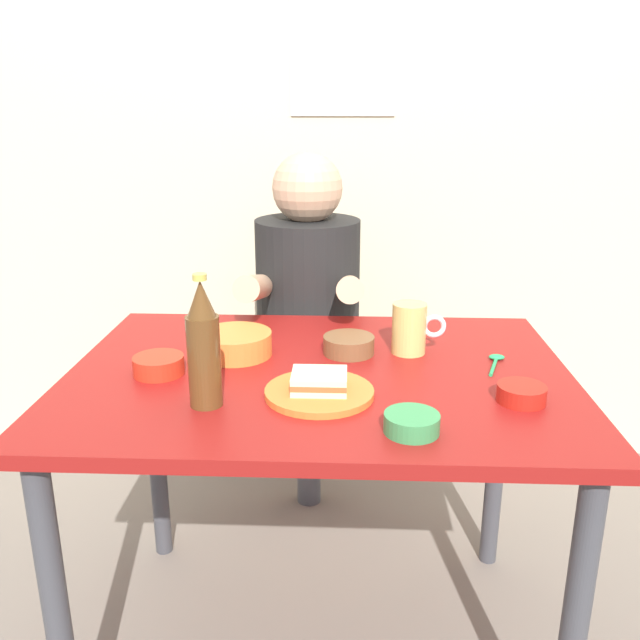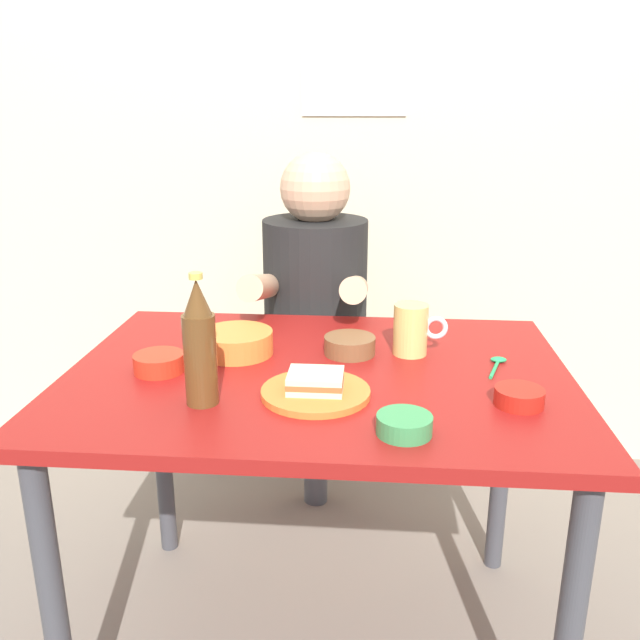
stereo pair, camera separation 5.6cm
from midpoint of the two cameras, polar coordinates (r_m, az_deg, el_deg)
name	(u,v)px [view 1 (the left image)]	position (r m, az deg, el deg)	size (l,w,h in m)	color
ground_plane	(319,640)	(1.87, -1.03, -25.79)	(6.00, 6.00, 0.00)	slate
wall_back	(333,105)	(2.41, 0.40, 17.99)	(4.40, 0.09, 2.60)	beige
dining_table	(319,409)	(1.50, -1.16, -7.63)	(1.10, 0.80, 0.74)	maroon
stool	(309,408)	(2.20, -1.73, -7.57)	(0.34, 0.34, 0.45)	#4C4C51
person_seated	(308,287)	(2.05, -1.86, 2.89)	(0.33, 0.56, 0.72)	black
plate_orange	(319,393)	(1.34, -1.27, -6.26)	(0.22, 0.22, 0.01)	orange
sandwich	(319,381)	(1.33, -1.28, -5.27)	(0.11, 0.09, 0.04)	beige
beer_mug	(410,328)	(1.56, 6.74, -0.71)	(0.13, 0.08, 0.12)	#D1BC66
beer_bottle	(204,347)	(1.28, -11.21, -2.33)	(0.06, 0.06, 0.26)	#593819
condiment_bowl_brown	(349,344)	(1.56, 1.46, -2.08)	(0.12, 0.12, 0.04)	brown
sauce_bowl_chili	(159,364)	(1.49, -14.76, -3.71)	(0.11, 0.11, 0.04)	red
soup_bowl_orange	(235,343)	(1.56, -8.31, -1.93)	(0.17, 0.17, 0.05)	orange
dip_bowl_green	(412,422)	(1.20, 6.54, -8.73)	(0.10, 0.10, 0.03)	#388C4C
sambal_bowl_red	(522,393)	(1.36, 15.80, -6.04)	(0.10, 0.10, 0.03)	#B21E14
spoon	(495,361)	(1.55, 13.84, -3.42)	(0.06, 0.12, 0.01)	#26A559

